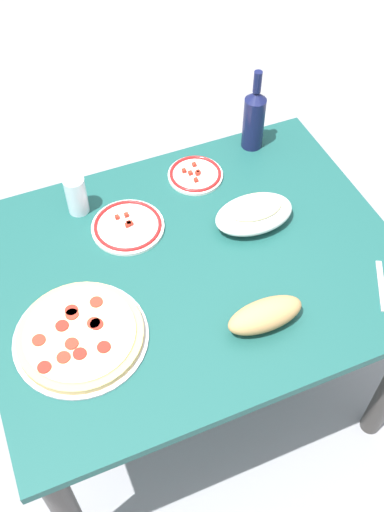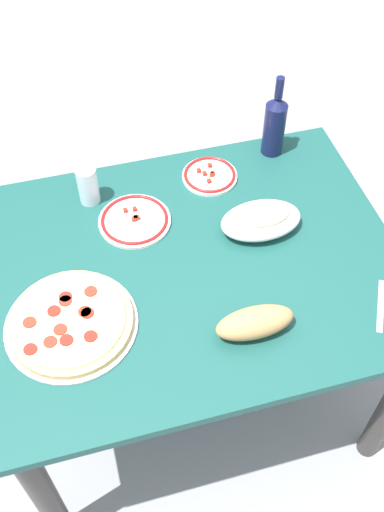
{
  "view_description": "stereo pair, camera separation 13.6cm",
  "coord_description": "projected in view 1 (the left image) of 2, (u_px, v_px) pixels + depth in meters",
  "views": [
    {
      "loc": [
        0.4,
        0.97,
        2.07
      ],
      "look_at": [
        0.0,
        0.0,
        0.77
      ],
      "focal_mm": 42.12,
      "sensor_mm": 36.0,
      "label": 1
    },
    {
      "loc": [
        0.28,
        1.01,
        2.07
      ],
      "look_at": [
        0.0,
        0.0,
        0.77
      ],
      "focal_mm": 42.12,
      "sensor_mm": 36.0,
      "label": 2
    }
  ],
  "objects": [
    {
      "name": "wine_bottle",
      "position": [
        254.0,
        118.0,
        1.92
      ],
      "size": [
        0.07,
        0.07,
        0.28
      ],
      "color": "#141942",
      "rests_on": "dining_table"
    },
    {
      "name": "fork_left",
      "position": [
        381.0,
        286.0,
        1.64
      ],
      "size": [
        0.1,
        0.16,
        0.0
      ],
      "primitive_type": "cube",
      "rotation": [
        0.0,
        0.0,
        4.21
      ],
      "color": "#B7B7BC",
      "rests_on": "dining_table"
    },
    {
      "name": "dining_table",
      "position": [
        192.0,
        289.0,
        1.79
      ],
      "size": [
        1.18,
        0.91,
        0.74
      ],
      "color": "#194C47",
      "rests_on": "ground"
    },
    {
      "name": "water_glass",
      "position": [
        76.0,
        195.0,
        1.77
      ],
      "size": [
        0.06,
        0.06,
        0.13
      ],
      "primitive_type": "cylinder",
      "color": "silver",
      "rests_on": "dining_table"
    },
    {
      "name": "pepperoni_pizza",
      "position": [
        80.0,
        335.0,
        1.52
      ],
      "size": [
        0.35,
        0.35,
        0.03
      ],
      "color": "#B7B7BC",
      "rests_on": "dining_table"
    },
    {
      "name": "baked_pasta_dish",
      "position": [
        254.0,
        213.0,
        1.75
      ],
      "size": [
        0.24,
        0.15,
        0.08
      ],
      "color": "white",
      "rests_on": "dining_table"
    },
    {
      "name": "side_plate_near",
      "position": [
        128.0,
        226.0,
        1.76
      ],
      "size": [
        0.22,
        0.22,
        0.02
      ],
      "color": "white",
      "rests_on": "dining_table"
    },
    {
      "name": "bread_loaf",
      "position": [
        265.0,
        315.0,
        1.53
      ],
      "size": [
        0.21,
        0.09,
        0.08
      ],
      "primitive_type": "ellipsoid",
      "color": "tan",
      "rests_on": "dining_table"
    },
    {
      "name": "side_plate_far",
      "position": [
        195.0,
        174.0,
        1.9
      ],
      "size": [
        0.18,
        0.18,
        0.02
      ],
      "color": "white",
      "rests_on": "dining_table"
    },
    {
      "name": "ground_plane",
      "position": [
        192.0,
        384.0,
        2.27
      ],
      "size": [
        8.0,
        8.0,
        0.0
      ],
      "primitive_type": "plane",
      "color": "gray",
      "rests_on": "ground"
    }
  ]
}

